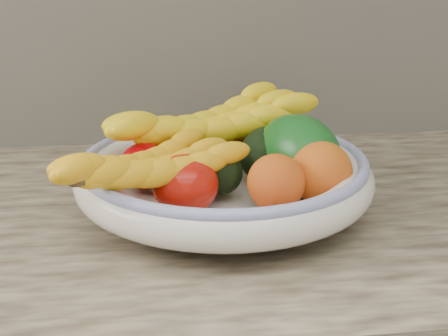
% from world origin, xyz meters
% --- Properties ---
extents(fruit_bowl, '(0.39, 0.39, 0.08)m').
position_xyz_m(fruit_bowl, '(0.00, 1.66, 0.95)').
color(fruit_bowl, silver).
rests_on(fruit_bowl, kitchen_counter).
extents(clementine_back_left, '(0.06, 0.06, 0.05)m').
position_xyz_m(clementine_back_left, '(-0.04, 1.74, 0.95)').
color(clementine_back_left, '#E44A04').
rests_on(clementine_back_left, fruit_bowl).
extents(clementine_back_right, '(0.07, 0.07, 0.05)m').
position_xyz_m(clementine_back_right, '(0.04, 1.78, 0.95)').
color(clementine_back_right, '#FF6505').
rests_on(clementine_back_right, fruit_bowl).
extents(tomato_left, '(0.09, 0.09, 0.06)m').
position_xyz_m(tomato_left, '(-0.10, 1.68, 0.96)').
color(tomato_left, '#AE0008').
rests_on(tomato_left, fruit_bowl).
extents(tomato_near_left, '(0.08, 0.08, 0.07)m').
position_xyz_m(tomato_near_left, '(-0.06, 1.60, 0.96)').
color(tomato_near_left, '#B91409').
rests_on(tomato_near_left, fruit_bowl).
extents(avocado_center, '(0.09, 0.11, 0.06)m').
position_xyz_m(avocado_center, '(-0.01, 1.64, 0.96)').
color(avocado_center, black).
rests_on(avocado_center, fruit_bowl).
extents(avocado_right, '(0.11, 0.13, 0.07)m').
position_xyz_m(avocado_right, '(0.06, 1.70, 0.96)').
color(avocado_right, black).
rests_on(avocado_right, fruit_bowl).
extents(green_mango, '(0.16, 0.17, 0.12)m').
position_xyz_m(green_mango, '(0.10, 1.66, 0.98)').
color(green_mango, '#0E4B14').
rests_on(green_mango, fruit_bowl).
extents(peach_front, '(0.08, 0.08, 0.07)m').
position_xyz_m(peach_front, '(0.05, 1.58, 0.97)').
color(peach_front, orange).
rests_on(peach_front, fruit_bowl).
extents(peach_right, '(0.09, 0.09, 0.08)m').
position_xyz_m(peach_right, '(0.12, 1.61, 0.97)').
color(peach_right, orange).
rests_on(peach_right, fruit_bowl).
extents(banana_bunch_back, '(0.35, 0.27, 0.10)m').
position_xyz_m(banana_bunch_back, '(-0.01, 1.74, 0.99)').
color(banana_bunch_back, yellow).
rests_on(banana_bunch_back, fruit_bowl).
extents(banana_bunch_front, '(0.28, 0.25, 0.08)m').
position_xyz_m(banana_bunch_front, '(-0.10, 1.59, 0.98)').
color(banana_bunch_front, yellow).
rests_on(banana_bunch_front, fruit_bowl).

